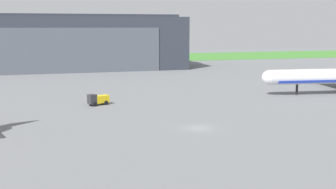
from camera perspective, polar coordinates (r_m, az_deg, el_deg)
ground_plane at (r=71.16m, az=4.00°, el=-4.46°), size 440.00×440.00×0.00m
grass_field_strip at (r=225.15m, az=-10.06°, el=4.71°), size 440.00×56.00×0.08m
maintenance_hangar at (r=172.96m, az=-15.11°, el=6.62°), size 100.31×34.92×21.22m
pushback_tractor at (r=92.27m, az=-9.28°, el=-0.63°), size 4.79×3.28×2.44m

